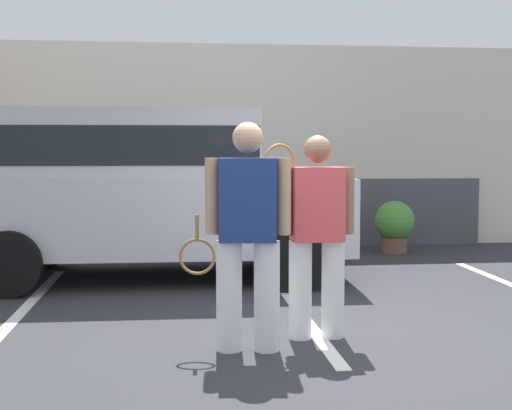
# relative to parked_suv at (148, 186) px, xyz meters

# --- Properties ---
(ground_plane) EXTENTS (40.00, 40.00, 0.00)m
(ground_plane) POSITION_rel_parked_suv_xyz_m (1.51, -3.10, -1.15)
(ground_plane) COLOR #2D2D33
(parking_stripe_0) EXTENTS (0.12, 4.40, 0.01)m
(parking_stripe_0) POSITION_rel_parked_suv_xyz_m (-1.18, -1.60, -1.14)
(parking_stripe_0) COLOR silver
(parking_stripe_0) RESTS_ON ground_plane
(parking_stripe_1) EXTENTS (0.12, 4.40, 0.01)m
(parking_stripe_1) POSITION_rel_parked_suv_xyz_m (1.53, -1.60, -1.14)
(parking_stripe_1) COLOR silver
(parking_stripe_1) RESTS_ON ground_plane
(house_frontage) EXTENTS (9.16, 0.40, 3.26)m
(house_frontage) POSITION_rel_parked_suv_xyz_m (1.51, 2.74, 0.39)
(house_frontage) COLOR beige
(house_frontage) RESTS_ON ground_plane
(parked_suv) EXTENTS (4.63, 2.22, 2.05)m
(parked_suv) POSITION_rel_parked_suv_xyz_m (0.00, 0.00, 0.00)
(parked_suv) COLOR #B7B7BC
(parked_suv) RESTS_ON ground_plane
(tennis_player_man) EXTENTS (0.91, 0.33, 1.80)m
(tennis_player_man) POSITION_rel_parked_suv_xyz_m (0.89, -3.20, -0.21)
(tennis_player_man) COLOR white
(tennis_player_man) RESTS_ON ground_plane
(tennis_player_woman) EXTENTS (0.77, 0.27, 1.71)m
(tennis_player_woman) POSITION_rel_parked_suv_xyz_m (1.50, -2.90, -0.25)
(tennis_player_woman) COLOR white
(tennis_player_woman) RESTS_ON ground_plane
(potted_plant_by_porch) EXTENTS (0.61, 0.61, 0.80)m
(potted_plant_by_porch) POSITION_rel_parked_suv_xyz_m (3.65, 1.69, -0.70)
(potted_plant_by_porch) COLOR brown
(potted_plant_by_porch) RESTS_ON ground_plane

